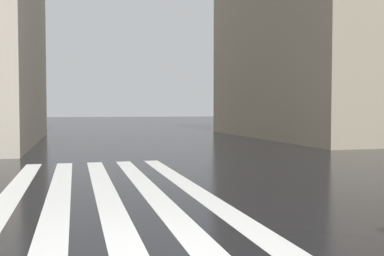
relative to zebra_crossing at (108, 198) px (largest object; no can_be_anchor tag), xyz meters
name	(u,v)px	position (x,y,z in m)	size (l,w,h in m)	color
zebra_crossing	(108,198)	(0.00, 0.00, 0.00)	(13.00, 4.50, 0.01)	silver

